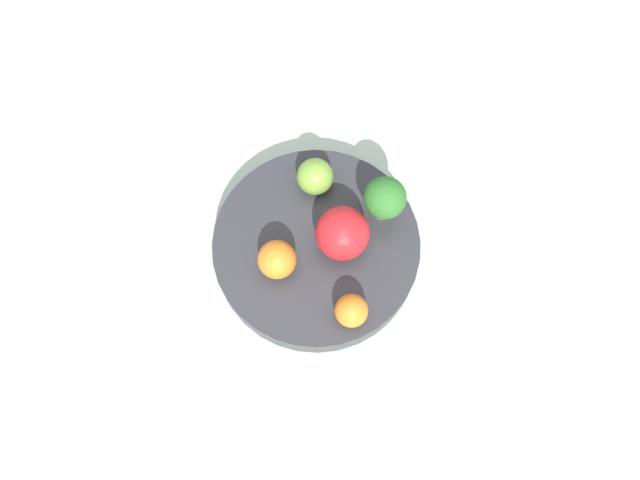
{
  "coord_description": "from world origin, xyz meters",
  "views": [
    {
      "loc": [
        -0.24,
        0.0,
        0.75
      ],
      "look_at": [
        0.0,
        0.0,
        0.07
      ],
      "focal_mm": 35.0,
      "sensor_mm": 36.0,
      "label": 1
    }
  ],
  "objects_px": {
    "apple_red": "(347,236)",
    "apple_green": "(323,176)",
    "orange_front": "(355,311)",
    "bowl": "(320,248)",
    "broccoli": "(389,199)",
    "orange_back": "(281,259)"
  },
  "relations": [
    {
      "from": "bowl",
      "to": "orange_back",
      "type": "xyz_separation_m",
      "value": [
        -0.03,
        0.04,
        0.04
      ]
    },
    {
      "from": "orange_front",
      "to": "bowl",
      "type": "bearing_deg",
      "value": 23.45
    },
    {
      "from": "bowl",
      "to": "orange_back",
      "type": "relative_size",
      "value": 5.5
    },
    {
      "from": "orange_front",
      "to": "apple_red",
      "type": "bearing_deg",
      "value": 5.27
    },
    {
      "from": "bowl",
      "to": "broccoli",
      "type": "distance_m",
      "value": 0.11
    },
    {
      "from": "bowl",
      "to": "apple_red",
      "type": "xyz_separation_m",
      "value": [
        -0.0,
        -0.03,
        0.05
      ]
    },
    {
      "from": "bowl",
      "to": "orange_front",
      "type": "relative_size",
      "value": 6.54
    },
    {
      "from": "bowl",
      "to": "orange_front",
      "type": "xyz_separation_m",
      "value": [
        -0.09,
        -0.04,
        0.04
      ]
    },
    {
      "from": "broccoli",
      "to": "apple_red",
      "type": "relative_size",
      "value": 1.09
    },
    {
      "from": "apple_red",
      "to": "orange_front",
      "type": "relative_size",
      "value": 1.66
    },
    {
      "from": "bowl",
      "to": "apple_green",
      "type": "distance_m",
      "value": 0.09
    },
    {
      "from": "broccoli",
      "to": "orange_back",
      "type": "xyz_separation_m",
      "value": [
        -0.06,
        0.12,
        -0.02
      ]
    },
    {
      "from": "bowl",
      "to": "orange_back",
      "type": "distance_m",
      "value": 0.07
    },
    {
      "from": "apple_red",
      "to": "orange_back",
      "type": "relative_size",
      "value": 1.4
    },
    {
      "from": "apple_red",
      "to": "apple_green",
      "type": "bearing_deg",
      "value": 17.51
    },
    {
      "from": "bowl",
      "to": "apple_green",
      "type": "xyz_separation_m",
      "value": [
        0.08,
        -0.0,
        0.04
      ]
    },
    {
      "from": "orange_front",
      "to": "broccoli",
      "type": "bearing_deg",
      "value": -18.39
    },
    {
      "from": "broccoli",
      "to": "orange_front",
      "type": "relative_size",
      "value": 1.82
    },
    {
      "from": "orange_front",
      "to": "orange_back",
      "type": "distance_m",
      "value": 0.1
    },
    {
      "from": "broccoli",
      "to": "apple_green",
      "type": "height_order",
      "value": "broccoli"
    },
    {
      "from": "apple_red",
      "to": "apple_green",
      "type": "height_order",
      "value": "apple_red"
    },
    {
      "from": "bowl",
      "to": "apple_green",
      "type": "bearing_deg",
      "value": -3.61
    }
  ]
}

